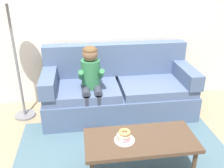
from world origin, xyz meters
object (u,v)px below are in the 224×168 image
object	(u,v)px
couch	(118,90)
coffee_table	(140,142)
donut	(124,138)
mug	(121,138)
person_child	(91,78)
toy_controller	(161,136)
floor_lamp	(7,7)

from	to	relation	value
couch	coffee_table	xyz separation A→B (m)	(0.02, -1.31, 0.04)
coffee_table	couch	bearing A→B (deg)	90.73
donut	mug	size ratio (longest dim) A/B	1.33
coffee_table	person_child	distance (m)	1.21
coffee_table	person_child	xyz separation A→B (m)	(-0.43, 1.10, 0.28)
person_child	toy_controller	distance (m)	1.21
couch	person_child	size ratio (longest dim) A/B	1.99
toy_controller	donut	bearing A→B (deg)	-114.67
floor_lamp	coffee_table	bearing A→B (deg)	-43.29
couch	mug	distance (m)	1.36
donut	toy_controller	xyz separation A→B (m)	(0.60, 0.57, -0.44)
toy_controller	floor_lamp	xyz separation A→B (m)	(-1.86, 0.79, 1.57)
couch	toy_controller	world-z (taller)	couch
person_child	toy_controller	size ratio (longest dim) A/B	4.87
floor_lamp	donut	bearing A→B (deg)	-47.16
toy_controller	person_child	bearing A→B (deg)	169.81
toy_controller	floor_lamp	bearing A→B (deg)	179.00
donut	floor_lamp	bearing A→B (deg)	132.84
coffee_table	donut	xyz separation A→B (m)	(-0.17, -0.01, 0.08)
person_child	floor_lamp	world-z (taller)	floor_lamp
donut	mug	bearing A→B (deg)	-165.17
coffee_table	floor_lamp	size ratio (longest dim) A/B	0.60
coffee_table	toy_controller	bearing A→B (deg)	52.17
couch	toy_controller	size ratio (longest dim) A/B	9.68
mug	toy_controller	distance (m)	0.98
coffee_table	toy_controller	distance (m)	0.79
donut	toy_controller	size ratio (longest dim) A/B	0.53
coffee_table	person_child	world-z (taller)	person_child
person_child	floor_lamp	distance (m)	1.38
couch	floor_lamp	distance (m)	1.88
person_child	donut	bearing A→B (deg)	-76.88
couch	donut	distance (m)	1.34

